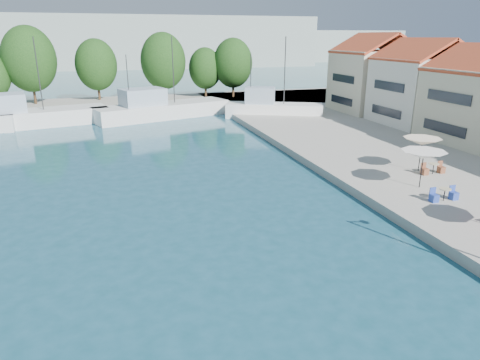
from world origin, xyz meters
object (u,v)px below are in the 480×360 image
object	(u,v)px
trawler_02	(24,117)
umbrella_white	(424,155)
trawler_04	(272,109)
umbrella_cream	(422,141)
trawler_03	(160,110)

from	to	relation	value
trawler_02	umbrella_white	xyz separation A→B (m)	(28.11, -31.81, 1.69)
umbrella_white	trawler_04	bearing A→B (deg)	88.26
trawler_02	trawler_04	bearing A→B (deg)	-18.22
trawler_04	umbrella_cream	xyz separation A→B (m)	(1.40, -26.00, 1.71)
trawler_04	trawler_02	bearing A→B (deg)	-160.96
trawler_03	umbrella_cream	xyz separation A→B (m)	(14.96, -29.91, 1.71)
trawler_02	trawler_03	xyz separation A→B (m)	(15.44, 1.07, 0.00)
umbrella_cream	trawler_03	bearing A→B (deg)	116.57
trawler_03	trawler_04	distance (m)	14.10
umbrella_white	trawler_02	bearing A→B (deg)	131.47
trawler_03	trawler_04	size ratio (longest dim) A/B	1.44
umbrella_white	umbrella_cream	world-z (taller)	umbrella_cream
trawler_04	umbrella_cream	bearing A→B (deg)	-62.28
trawler_02	trawler_03	bearing A→B (deg)	-8.67
trawler_02	umbrella_white	distance (m)	42.49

